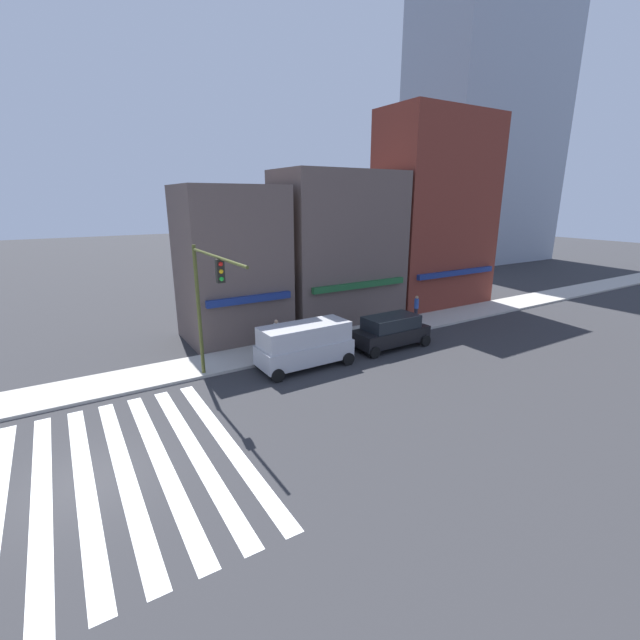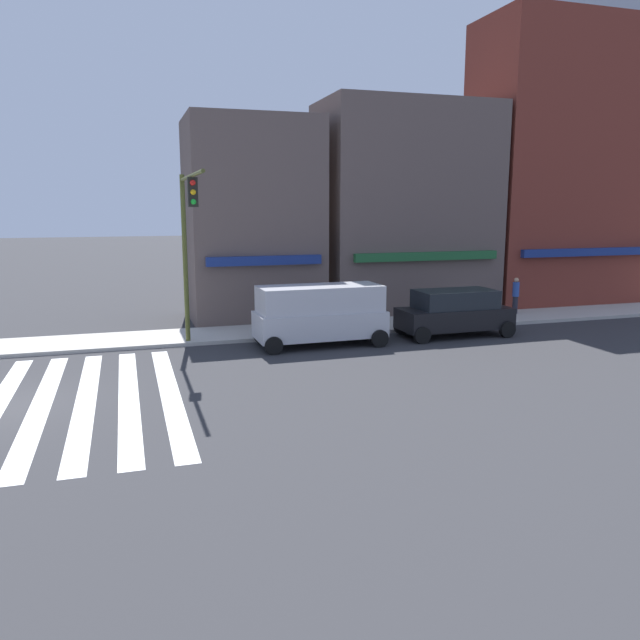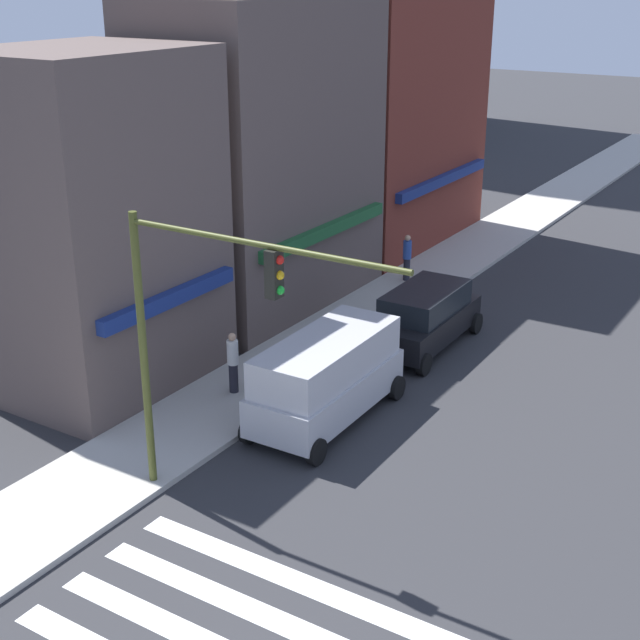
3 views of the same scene
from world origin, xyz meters
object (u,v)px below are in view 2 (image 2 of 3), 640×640
object	(u,v)px
traffic_signal	(188,229)
pedestrian_white_shirt	(295,307)
van_silver	(320,313)
pedestrian_blue_shirt	(516,295)
suv_black	(455,312)

from	to	relation	value
traffic_signal	pedestrian_white_shirt	world-z (taller)	traffic_signal
van_silver	pedestrian_white_shirt	bearing A→B (deg)	93.28
pedestrian_blue_shirt	pedestrian_white_shirt	xyz separation A→B (m)	(-11.27, -0.33, 0.00)
van_silver	suv_black	world-z (taller)	van_silver
traffic_signal	pedestrian_white_shirt	size ratio (longest dim) A/B	3.69
van_silver	pedestrian_white_shirt	xyz separation A→B (m)	(-0.20, 2.93, -0.21)
traffic_signal	pedestrian_blue_shirt	xyz separation A→B (m)	(15.96, 3.13, -3.49)
suv_black	pedestrian_white_shirt	size ratio (longest dim) A/B	2.67
pedestrian_blue_shirt	suv_black	bearing A→B (deg)	-74.49
pedestrian_blue_shirt	van_silver	bearing A→B (deg)	-90.20
traffic_signal	pedestrian_blue_shirt	size ratio (longest dim) A/B	3.69
van_silver	pedestrian_blue_shirt	xyz separation A→B (m)	(11.07, 3.26, -0.21)
pedestrian_blue_shirt	pedestrian_white_shirt	distance (m)	11.27
suv_black	traffic_signal	bearing A→B (deg)	178.53
suv_black	pedestrian_blue_shirt	world-z (taller)	suv_black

